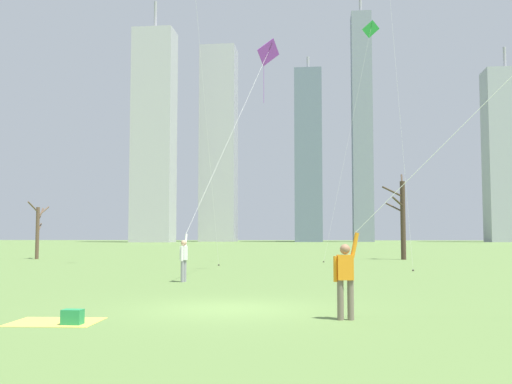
# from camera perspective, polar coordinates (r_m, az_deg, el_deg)

# --- Properties ---
(ground_plane) EXTENTS (400.00, 400.00, 0.00)m
(ground_plane) POSITION_cam_1_polar(r_m,az_deg,el_deg) (14.91, -2.54, -11.14)
(ground_plane) COLOR #5B7A3D
(kite_flyer_midfield_right_white) EXTENTS (14.89, 3.04, 16.41)m
(kite_flyer_midfield_right_white) POSITION_cam_1_polar(r_m,az_deg,el_deg) (13.02, 19.90, 4.15)
(kite_flyer_midfield_right_white) COLOR #726656
(kite_flyer_midfield_right_white) RESTS_ON ground
(kite_flyer_foreground_left_purple) EXTENTS (3.38, 7.56, 11.82)m
(kite_flyer_foreground_left_purple) POSITION_cam_1_polar(r_m,az_deg,el_deg) (24.85, -4.60, -0.60)
(kite_flyer_foreground_left_purple) COLOR gray
(kite_flyer_foreground_left_purple) RESTS_ON ground
(distant_kite_high_overhead_green) EXTENTS (4.15, 1.96, 17.04)m
(distant_kite_high_overhead_green) POSITION_cam_1_polar(r_m,az_deg,el_deg) (43.99, 10.69, 13.88)
(distant_kite_high_overhead_green) COLOR green
(distant_kite_high_overhead_green) RESTS_ON ground
(picnic_spot) EXTENTS (1.88, 1.50, 0.31)m
(picnic_spot) POSITION_cam_1_polar(r_m,az_deg,el_deg) (13.04, -17.86, -11.54)
(picnic_spot) COLOR #D8BF4C
(picnic_spot) RESTS_ON ground
(bare_tree_far_right_edge) EXTENTS (0.68, 2.79, 4.35)m
(bare_tree_far_right_edge) POSITION_cam_1_polar(r_m,az_deg,el_deg) (48.42, -20.20, -3.34)
(bare_tree_far_right_edge) COLOR brown
(bare_tree_far_right_edge) RESTS_ON ground
(bare_tree_left_of_center) EXTENTS (1.78, 2.77, 6.51)m
(bare_tree_left_of_center) POSITION_cam_1_polar(r_m,az_deg,el_deg) (45.69, 13.85, -2.34)
(bare_tree_left_of_center) COLOR #423326
(bare_tree_left_of_center) RESTS_ON ground
(skyline_short_annex) EXTENTS (5.58, 7.17, 70.40)m
(skyline_short_annex) POSITION_cam_1_polar(r_m,az_deg,el_deg) (172.02, 10.14, 6.20)
(skyline_short_annex) COLOR gray
(skyline_short_annex) RESTS_ON ground
(skyline_wide_slab) EXTENTS (10.58, 7.78, 64.29)m
(skyline_wide_slab) POSITION_cam_1_polar(r_m,az_deg,el_deg) (159.25, -9.77, 5.41)
(skyline_wide_slab) COLOR #B2B2B7
(skyline_wide_slab) RESTS_ON ground
(skyline_slender_spire) EXTENTS (10.15, 8.58, 56.81)m
(skyline_slender_spire) POSITION_cam_1_polar(r_m,az_deg,el_deg) (173.76, -3.60, 4.64)
(skyline_slender_spire) COLOR #B2B2B7
(skyline_slender_spire) RESTS_ON ground
(skyline_mid_tower_left) EXTENTS (11.56, 8.24, 52.98)m
(skyline_mid_tower_left) POSITION_cam_1_polar(r_m,az_deg,el_deg) (173.54, 23.00, 3.28)
(skyline_mid_tower_left) COLOR #9EA3AD
(skyline_mid_tower_left) RESTS_ON ground
(skyline_tall_tower) EXTENTS (7.46, 11.43, 52.00)m
(skyline_tall_tower) POSITION_cam_1_polar(r_m,az_deg,el_deg) (166.24, 5.08, 3.44)
(skyline_tall_tower) COLOR slate
(skyline_tall_tower) RESTS_ON ground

